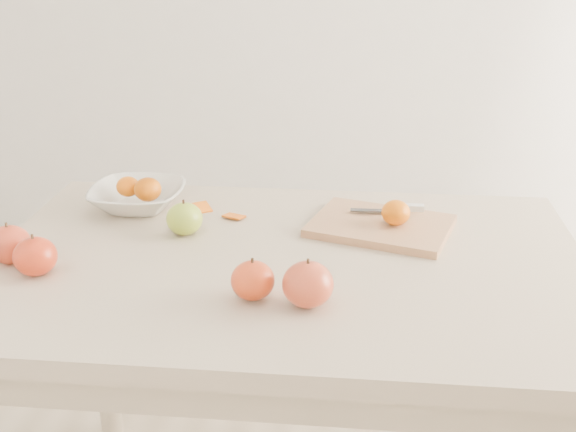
# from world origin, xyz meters

# --- Properties ---
(table) EXTENTS (1.20, 0.80, 0.75)m
(table) POSITION_xyz_m (0.00, 0.00, 0.65)
(table) COLOR #C1AE92
(table) RESTS_ON ground
(cutting_board) EXTENTS (0.34, 0.29, 0.02)m
(cutting_board) POSITION_xyz_m (0.19, 0.16, 0.76)
(cutting_board) COLOR tan
(cutting_board) RESTS_ON table
(board_tangerine) EXTENTS (0.06, 0.06, 0.05)m
(board_tangerine) POSITION_xyz_m (0.22, 0.15, 0.80)
(board_tangerine) COLOR #CB5B07
(board_tangerine) RESTS_ON cutting_board
(fruit_bowl) EXTENTS (0.22, 0.22, 0.05)m
(fruit_bowl) POSITION_xyz_m (-0.37, 0.24, 0.78)
(fruit_bowl) COLOR silver
(fruit_bowl) RESTS_ON table
(bowl_tangerine_near) EXTENTS (0.05, 0.05, 0.05)m
(bowl_tangerine_near) POSITION_xyz_m (-0.40, 0.25, 0.80)
(bowl_tangerine_near) COLOR #CB5907
(bowl_tangerine_near) RESTS_ON fruit_bowl
(bowl_tangerine_far) EXTENTS (0.06, 0.06, 0.06)m
(bowl_tangerine_far) POSITION_xyz_m (-0.34, 0.22, 0.80)
(bowl_tangerine_far) COLOR #CA5307
(bowl_tangerine_far) RESTS_ON fruit_bowl
(orange_peel_a) EXTENTS (0.07, 0.07, 0.01)m
(orange_peel_a) POSITION_xyz_m (-0.23, 0.23, 0.75)
(orange_peel_a) COLOR orange
(orange_peel_a) RESTS_ON table
(orange_peel_b) EXTENTS (0.05, 0.05, 0.01)m
(orange_peel_b) POSITION_xyz_m (-0.14, 0.20, 0.75)
(orange_peel_b) COLOR #CF590E
(orange_peel_b) RESTS_ON table
(paring_knife) EXTENTS (0.17, 0.05, 0.01)m
(paring_knife) POSITION_xyz_m (0.24, 0.23, 0.78)
(paring_knife) COLOR white
(paring_knife) RESTS_ON cutting_board
(apple_green) EXTENTS (0.08, 0.08, 0.07)m
(apple_green) POSITION_xyz_m (-0.23, 0.10, 0.79)
(apple_green) COLOR olive
(apple_green) RESTS_ON table
(apple_red_d) EXTENTS (0.08, 0.08, 0.08)m
(apple_red_d) POSITION_xyz_m (-0.54, -0.07, 0.79)
(apple_red_d) COLOR maroon
(apple_red_d) RESTS_ON table
(apple_red_b) EXTENTS (0.08, 0.08, 0.07)m
(apple_red_b) POSITION_xyz_m (-0.46, -0.12, 0.79)
(apple_red_b) COLOR maroon
(apple_red_b) RESTS_ON table
(apple_red_e) EXTENTS (0.08, 0.08, 0.07)m
(apple_red_e) POSITION_xyz_m (-0.04, -0.17, 0.79)
(apple_red_e) COLOR #A41D08
(apple_red_e) RESTS_ON table
(apple_red_c) EXTENTS (0.09, 0.09, 0.08)m
(apple_red_c) POSITION_xyz_m (0.06, -0.19, 0.79)
(apple_red_c) COLOR maroon
(apple_red_c) RESTS_ON table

